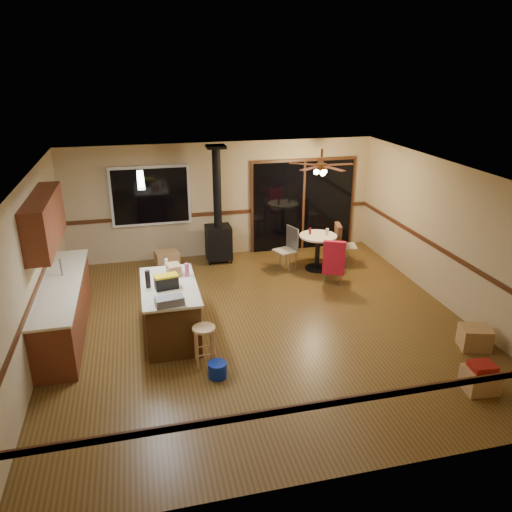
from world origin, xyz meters
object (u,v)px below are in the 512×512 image
object	(u,v)px
box_corner_a	(480,380)
box_corner_b	(475,338)
chair_right	(339,240)
kitchen_island	(171,310)
toolbox_black	(166,283)
blue_bucket	(218,370)
bar_stool	(204,346)
dining_table	(318,246)
chair_near	(334,258)
box_under_window	(167,260)
toolbox_grey	(169,301)
chair_left	(289,244)
wood_stove	(218,231)

from	to	relation	value
box_corner_a	box_corner_b	size ratio (longest dim) A/B	1.00
chair_right	kitchen_island	bearing A→B (deg)	-150.17
toolbox_black	blue_bucket	distance (m)	1.63
kitchen_island	bar_stool	bearing A→B (deg)	-67.09
box_corner_b	blue_bucket	bearing A→B (deg)	177.49
toolbox_black	box_corner_a	bearing A→B (deg)	-30.70
dining_table	kitchen_island	bearing A→B (deg)	-147.53
chair_near	box_corner_b	xyz separation A→B (m)	(1.28, -2.75, -0.42)
chair_right	box_under_window	world-z (taller)	chair_right
kitchen_island	bar_stool	world-z (taller)	kitchen_island
dining_table	blue_bucket	bearing A→B (deg)	-128.71
box_corner_a	chair_near	bearing A→B (deg)	100.18
toolbox_grey	dining_table	distance (m)	4.37
toolbox_black	box_under_window	size ratio (longest dim) A/B	0.73
box_corner_a	chair_right	bearing A→B (deg)	92.10
box_corner_a	chair_left	bearing A→B (deg)	105.31
wood_stove	box_under_window	bearing A→B (deg)	-172.29
toolbox_grey	toolbox_black	xyz separation A→B (m)	(0.00, 0.59, 0.03)
kitchen_island	box_corner_b	xyz separation A→B (m)	(4.60, -1.52, -0.27)
dining_table	box_under_window	size ratio (longest dim) A/B	1.63
toolbox_black	box_corner_b	distance (m)	4.92
wood_stove	box_corner_b	xyz separation A→B (m)	(3.30, -4.57, -0.55)
blue_bucket	chair_left	distance (m)	4.20
blue_bucket	box_corner_a	xyz separation A→B (m)	(3.45, -1.15, 0.05)
kitchen_island	toolbox_grey	size ratio (longest dim) A/B	4.12
wood_stove	toolbox_black	size ratio (longest dim) A/B	7.08
bar_stool	chair_right	bearing A→B (deg)	42.84
toolbox_black	chair_near	size ratio (longest dim) A/B	0.51
kitchen_island	blue_bucket	bearing A→B (deg)	-68.16
bar_stool	chair_left	distance (m)	3.94
box_corner_a	blue_bucket	bearing A→B (deg)	161.51
bar_stool	chair_left	world-z (taller)	chair_left
bar_stool	chair_left	size ratio (longest dim) A/B	1.20
box_under_window	dining_table	bearing A→B (deg)	-14.16
chair_near	box_under_window	xyz separation A→B (m)	(-3.18, 1.66, -0.40)
bar_stool	box_under_window	distance (m)	3.87
toolbox_black	chair_right	size ratio (longest dim) A/B	0.51
wood_stove	blue_bucket	bearing A→B (deg)	-99.84
kitchen_island	box_corner_a	distance (m)	4.71
box_under_window	blue_bucket	bearing A→B (deg)	-84.56
blue_bucket	box_corner_b	bearing A→B (deg)	-2.51
wood_stove	chair_near	xyz separation A→B (m)	(2.02, -1.82, -0.13)
wood_stove	toolbox_black	xyz separation A→B (m)	(-1.34, -3.15, 0.27)
kitchen_island	chair_right	bearing A→B (deg)	29.83
bar_stool	dining_table	size ratio (longest dim) A/B	0.78
toolbox_grey	chair_near	distance (m)	3.89
bar_stool	dining_table	distance (m)	4.21
toolbox_black	chair_near	distance (m)	3.64
toolbox_grey	dining_table	bearing A→B (deg)	39.93
kitchen_island	blue_bucket	distance (m)	1.49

